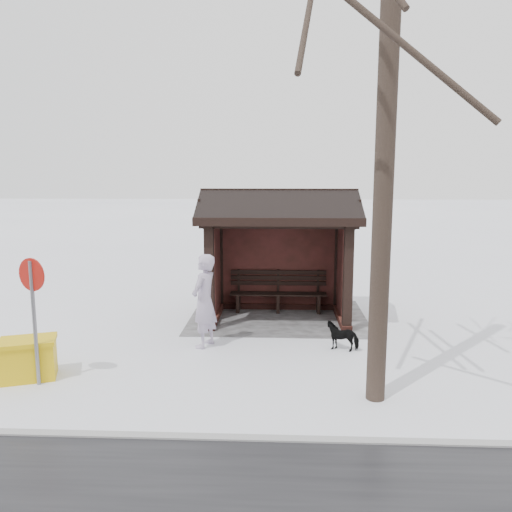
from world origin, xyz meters
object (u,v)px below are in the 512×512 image
Objects in this scene: road_sign at (33,293)px; dog at (343,336)px; pedestrian at (204,301)px; bus_shelter at (279,228)px; grit_bin at (29,359)px.

dog is at bearing -137.89° from road_sign.
pedestrian is at bearing -76.21° from dog.
bus_shelter is 1.71× the size of road_sign.
bus_shelter reaches higher than road_sign.
bus_shelter is 5.54× the size of dog.
road_sign reaches higher than grit_bin.
dog is 0.31× the size of road_sign.
grit_bin is (4.19, 3.84, -1.82)m from bus_shelter.
bus_shelter is at bearing -157.05° from grit_bin.
bus_shelter is 1.92× the size of pedestrian.
bus_shelter is at bearing -134.80° from dog.
dog is (-2.74, 0.04, -0.66)m from pedestrian.
pedestrian is at bearing 55.43° from bus_shelter.
grit_bin is at bearing 42.55° from bus_shelter.
pedestrian is at bearing -167.30° from grit_bin.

